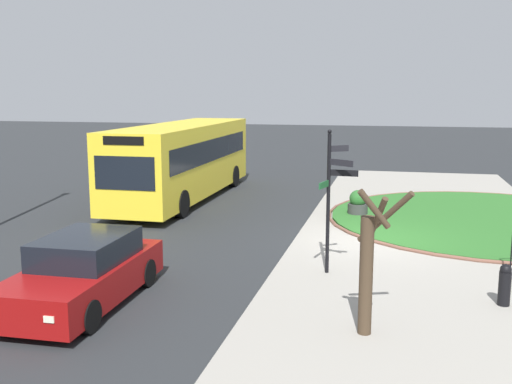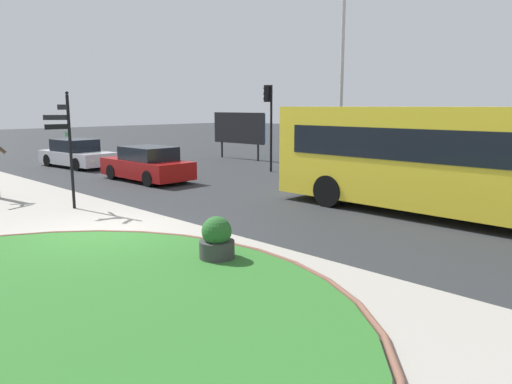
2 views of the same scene
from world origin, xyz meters
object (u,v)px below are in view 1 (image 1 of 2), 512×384
(signpost_directional, at_px, (331,192))
(street_tree_bare, at_px, (369,263))
(bus_yellow, at_px, (183,159))
(planter_near_signpost, at_px, (358,204))
(bollard_foreground, at_px, (505,285))
(car_near_lane, at_px, (84,272))

(signpost_directional, height_order, street_tree_bare, signpost_directional)
(street_tree_bare, bearing_deg, signpost_directional, 17.12)
(street_tree_bare, bearing_deg, bus_yellow, 33.12)
(street_tree_bare, bearing_deg, planter_near_signpost, 4.54)
(bollard_foreground, distance_m, bus_yellow, 15.02)
(bollard_foreground, height_order, car_near_lane, car_near_lane)
(signpost_directional, distance_m, bus_yellow, 11.37)
(street_tree_bare, bearing_deg, car_near_lane, 87.52)
(bollard_foreground, relative_size, car_near_lane, 0.20)
(signpost_directional, xyz_separation_m, bollard_foreground, (-1.40, -3.80, -1.59))
(planter_near_signpost, distance_m, street_tree_bare, 10.68)
(car_near_lane, relative_size, street_tree_bare, 1.61)
(signpost_directional, bearing_deg, car_near_lane, 124.02)
(bus_yellow, bearing_deg, car_near_lane, 10.17)
(bollard_foreground, distance_m, car_near_lane, 8.83)
(signpost_directional, relative_size, street_tree_bare, 1.27)
(car_near_lane, height_order, planter_near_signpost, car_near_lane)
(bus_yellow, relative_size, street_tree_bare, 3.97)
(car_near_lane, bearing_deg, bus_yellow, -170.57)
(street_tree_bare, bearing_deg, bollard_foreground, -52.22)
(bollard_foreground, bearing_deg, street_tree_bare, 127.78)
(bollard_foreground, distance_m, planter_near_signpost, 9.21)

